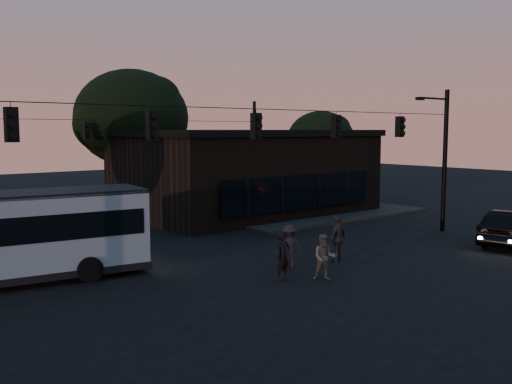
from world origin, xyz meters
TOP-DOWN VIEW (x-y plane):
  - ground at (0.00, 0.00)m, footprint 120.00×120.00m
  - sidewalk_far_right at (12.00, 14.00)m, footprint 14.00×10.00m
  - building at (9.00, 15.97)m, footprint 15.40×10.41m
  - tree_behind at (4.00, 22.00)m, footprint 7.60×7.60m
  - tree_right at (18.00, 18.00)m, footprint 5.20×5.20m
  - signal_rig_near at (0.00, 4.00)m, footprint 26.24×0.30m
  - signal_rig_far at (0.00, 20.00)m, footprint 26.24×0.30m
  - pedestrian_a at (-0.50, 1.87)m, footprint 0.69×0.48m
  - pedestrian_b at (0.72, 1.00)m, footprint 1.03×1.03m
  - pedestrian_c at (3.25, 2.68)m, footprint 1.21×0.73m
  - pedestrian_d at (0.98, 3.12)m, footprint 1.28×1.06m

SIDE VIEW (x-z plane):
  - ground at x=0.00m, z-range 0.00..0.00m
  - sidewalk_far_right at x=12.00m, z-range 0.00..0.15m
  - pedestrian_b at x=0.72m, z-range 0.00..1.68m
  - pedestrian_d at x=0.98m, z-range 0.00..1.72m
  - pedestrian_a at x=-0.50m, z-range 0.00..1.81m
  - pedestrian_c at x=3.25m, z-range 0.00..1.92m
  - building at x=9.00m, z-range 0.01..5.41m
  - signal_rig_far at x=0.00m, z-range 0.45..7.95m
  - signal_rig_near at x=0.00m, z-range 0.70..8.20m
  - tree_right at x=18.00m, z-range 1.20..8.06m
  - tree_behind at x=4.00m, z-range 1.48..10.91m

